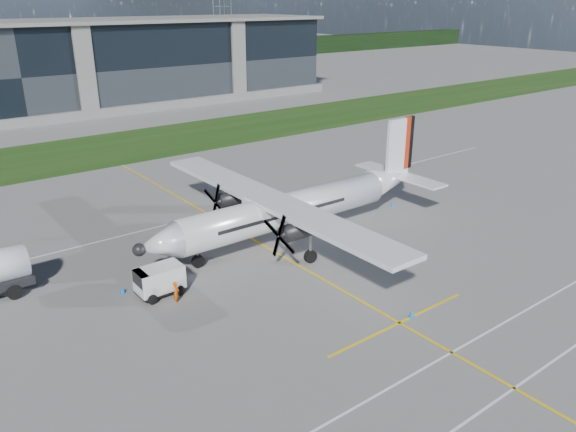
% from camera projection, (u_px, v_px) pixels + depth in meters
% --- Properties ---
extents(ground, '(400.00, 400.00, 0.00)m').
position_uv_depth(ground, '(95.00, 168.00, 67.72)').
color(ground, slate).
rests_on(ground, ground).
extents(grass_strip, '(400.00, 18.00, 0.04)m').
position_uv_depth(grass_strip, '(74.00, 154.00, 73.63)').
color(grass_strip, '#1B3B10').
rests_on(grass_strip, ground).
extents(terminal_building, '(120.00, 20.00, 15.00)m').
position_uv_depth(terminal_building, '(6.00, 72.00, 94.61)').
color(terminal_building, black).
rests_on(terminal_building, ground).
extents(pylon_east, '(9.00, 4.60, 30.00)m').
position_uv_depth(pylon_east, '(222.00, 11.00, 191.83)').
color(pylon_east, gray).
rests_on(pylon_east, ground).
extents(yellow_taxiway_centerline, '(0.20, 70.00, 0.01)m').
position_uv_depth(yellow_taxiway_centerline, '(256.00, 241.00, 47.20)').
color(yellow_taxiway_centerline, yellow).
rests_on(yellow_taxiway_centerline, ground).
extents(white_lane_line, '(90.00, 0.15, 0.01)m').
position_uv_depth(white_lane_line, '(480.00, 412.00, 27.73)').
color(white_lane_line, white).
rests_on(white_lane_line, ground).
extents(turboprop_aircraft, '(28.26, 29.31, 8.79)m').
position_uv_depth(turboprop_aircraft, '(296.00, 189.00, 46.39)').
color(turboprop_aircraft, white).
rests_on(turboprop_aircraft, ground).
extents(baggage_tug, '(3.38, 2.03, 2.03)m').
position_uv_depth(baggage_tug, '(160.00, 281.00, 38.44)').
color(baggage_tug, silver).
rests_on(baggage_tug, ground).
extents(ground_crew_person, '(0.82, 0.89, 1.79)m').
position_uv_depth(ground_crew_person, '(176.00, 291.00, 37.42)').
color(ground_crew_person, '#F25907').
rests_on(ground_crew_person, ground).
extents(safety_cone_nose_port, '(0.36, 0.36, 0.50)m').
position_uv_depth(safety_cone_nose_port, '(169.00, 287.00, 39.23)').
color(safety_cone_nose_port, blue).
rests_on(safety_cone_nose_port, ground).
extents(safety_cone_portwing, '(0.36, 0.36, 0.50)m').
position_uv_depth(safety_cone_portwing, '(412.00, 314.00, 35.92)').
color(safety_cone_portwing, blue).
rests_on(safety_cone_portwing, ground).
extents(safety_cone_tail, '(0.36, 0.36, 0.50)m').
position_uv_depth(safety_cone_tail, '(392.00, 204.00, 55.07)').
color(safety_cone_tail, blue).
rests_on(safety_cone_tail, ground).
extents(safety_cone_nose_stbd, '(0.36, 0.36, 0.50)m').
position_uv_depth(safety_cone_nose_stbd, '(145.00, 271.00, 41.47)').
color(safety_cone_nose_stbd, blue).
rests_on(safety_cone_nose_stbd, ground).
extents(safety_cone_fwd, '(0.36, 0.36, 0.50)m').
position_uv_depth(safety_cone_fwd, '(123.00, 290.00, 38.84)').
color(safety_cone_fwd, blue).
rests_on(safety_cone_fwd, ground).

